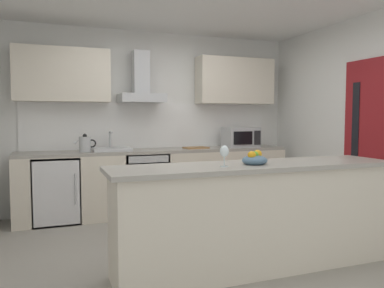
# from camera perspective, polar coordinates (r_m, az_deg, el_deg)

# --- Properties ---
(ground) EXTENTS (5.32, 4.93, 0.02)m
(ground) POSITION_cam_1_polar(r_m,az_deg,el_deg) (4.10, 1.54, -15.44)
(ground) COLOR gray
(wall_back) EXTENTS (5.32, 0.12, 2.60)m
(wall_back) POSITION_cam_1_polar(r_m,az_deg,el_deg) (5.79, -5.98, 3.45)
(wall_back) COLOR white
(wall_back) RESTS_ON ground
(wall_right) EXTENTS (0.12, 4.93, 2.60)m
(wall_right) POSITION_cam_1_polar(r_m,az_deg,el_deg) (5.13, 25.25, 3.01)
(wall_right) COLOR white
(wall_right) RESTS_ON ground
(backsplash_tile) EXTENTS (3.67, 0.02, 0.66)m
(backsplash_tile) POSITION_cam_1_polar(r_m,az_deg,el_deg) (5.73, -5.80, 2.75)
(backsplash_tile) COLOR white
(counter_back) EXTENTS (3.80, 0.60, 0.90)m
(counter_back) POSITION_cam_1_polar(r_m,az_deg,el_deg) (5.50, -4.92, -5.47)
(counter_back) COLOR beige
(counter_back) RESTS_ON ground
(counter_island) EXTENTS (2.62, 0.64, 0.95)m
(counter_island) POSITION_cam_1_polar(r_m,az_deg,el_deg) (3.52, 9.37, -10.50)
(counter_island) COLOR beige
(counter_island) RESTS_ON ground
(upper_cabinets) EXTENTS (3.75, 0.32, 0.70)m
(upper_cabinets) POSITION_cam_1_polar(r_m,az_deg,el_deg) (5.60, -5.43, 9.69)
(upper_cabinets) COLOR beige
(side_door) EXTENTS (0.08, 0.85, 2.05)m
(side_door) POSITION_cam_1_polar(r_m,az_deg,el_deg) (5.05, 25.07, -0.10)
(side_door) COLOR maroon
(side_door) RESTS_ON ground
(oven) EXTENTS (0.60, 0.62, 0.80)m
(oven) POSITION_cam_1_polar(r_m,az_deg,el_deg) (5.42, -7.13, -5.52)
(oven) COLOR slate
(oven) RESTS_ON ground
(refrigerator) EXTENTS (0.58, 0.60, 0.85)m
(refrigerator) POSITION_cam_1_polar(r_m,az_deg,el_deg) (5.28, -19.53, -6.36)
(refrigerator) COLOR white
(refrigerator) RESTS_ON ground
(microwave) EXTENTS (0.50, 0.38, 0.30)m
(microwave) POSITION_cam_1_polar(r_m,az_deg,el_deg) (5.86, 7.26, 1.00)
(microwave) COLOR #B7BABC
(microwave) RESTS_ON counter_back
(sink) EXTENTS (0.50, 0.40, 0.26)m
(sink) POSITION_cam_1_polar(r_m,az_deg,el_deg) (5.29, -11.87, -0.70)
(sink) COLOR silver
(sink) RESTS_ON counter_back
(kettle) EXTENTS (0.29, 0.15, 0.24)m
(kettle) POSITION_cam_1_polar(r_m,az_deg,el_deg) (5.20, -15.61, 0.00)
(kettle) COLOR #B7BABC
(kettle) RESTS_ON counter_back
(range_hood) EXTENTS (0.62, 0.45, 0.72)m
(range_hood) POSITION_cam_1_polar(r_m,az_deg,el_deg) (5.49, -7.57, 8.50)
(range_hood) COLOR #B7BABC
(wine_glass) EXTENTS (0.08, 0.08, 0.18)m
(wine_glass) POSITION_cam_1_polar(r_m,az_deg,el_deg) (3.16, 4.83, -1.19)
(wine_glass) COLOR silver
(wine_glass) RESTS_ON counter_island
(fruit_bowl) EXTENTS (0.22, 0.22, 0.13)m
(fruit_bowl) POSITION_cam_1_polar(r_m,az_deg,el_deg) (3.37, 9.30, -2.24)
(fruit_bowl) COLOR slate
(fruit_bowl) RESTS_ON counter_island
(chopping_board) EXTENTS (0.36, 0.25, 0.02)m
(chopping_board) POSITION_cam_1_polar(r_m,az_deg,el_deg) (5.57, 0.58, -0.56)
(chopping_board) COLOR #9E7247
(chopping_board) RESTS_ON counter_back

